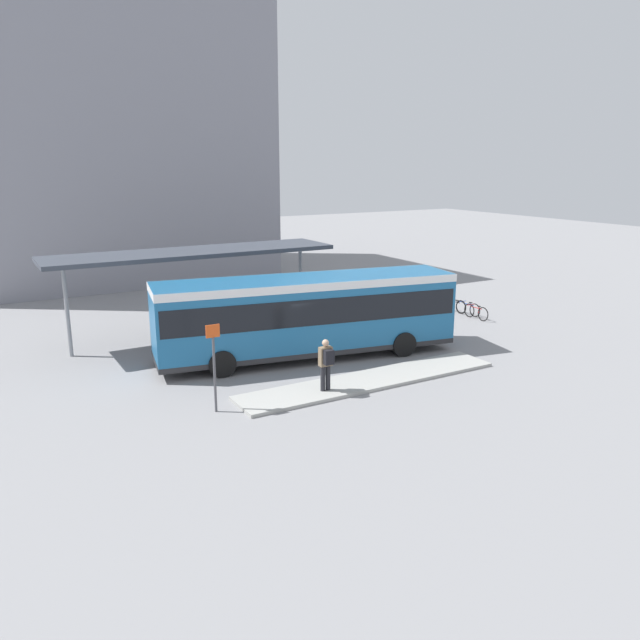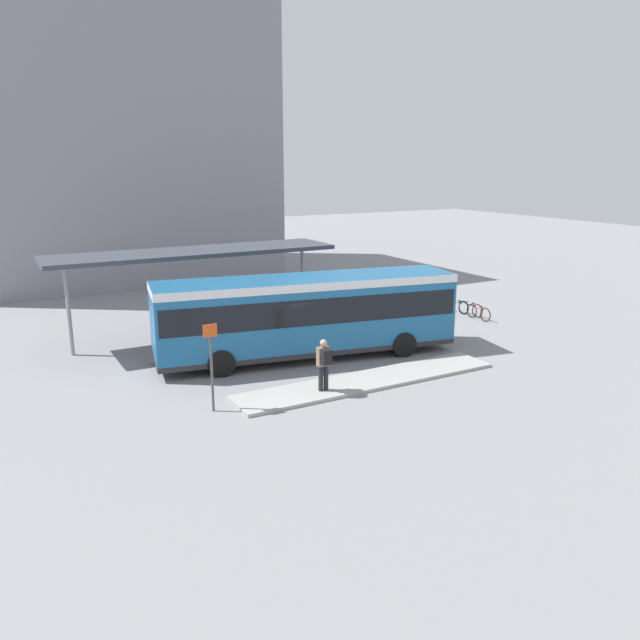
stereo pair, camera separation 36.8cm
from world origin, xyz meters
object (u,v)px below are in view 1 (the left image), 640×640
bicycle_blue (468,308)px  bicycle_black (454,306)px  pedestrian_waiting (326,362)px  city_bus (307,311)px  bicycle_red (476,312)px  platform_sign (214,364)px

bicycle_blue → bicycle_black: 0.84m
pedestrian_waiting → bicycle_black: pedestrian_waiting is taller
bicycle_blue → city_bus: bearing=96.9°
bicycle_red → platform_sign: (-15.41, -4.73, 1.20)m
pedestrian_waiting → bicycle_red: 12.78m
city_bus → bicycle_blue: bearing=21.3°
city_bus → pedestrian_waiting: 4.24m
bicycle_blue → platform_sign: size_ratio=0.58×
bicycle_red → bicycle_black: bearing=-2.7°
bicycle_red → platform_sign: platform_sign is taller
city_bus → platform_sign: bearing=-135.9°
pedestrian_waiting → platform_sign: platform_sign is taller
pedestrian_waiting → bicycle_red: bearing=-64.5°
city_bus → platform_sign: 6.27m
bicycle_black → platform_sign: bearing=105.4°
city_bus → platform_sign: (-5.19, -3.50, -0.31)m
bicycle_red → bicycle_blue: bearing=-16.4°
pedestrian_waiting → bicycle_black: (11.74, 6.80, -0.79)m
city_bus → bicycle_red: 10.41m
bicycle_blue → platform_sign: platform_sign is taller
pedestrian_waiting → platform_sign: (-3.74, 0.41, 0.42)m
bicycle_red → pedestrian_waiting: bearing=113.1°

